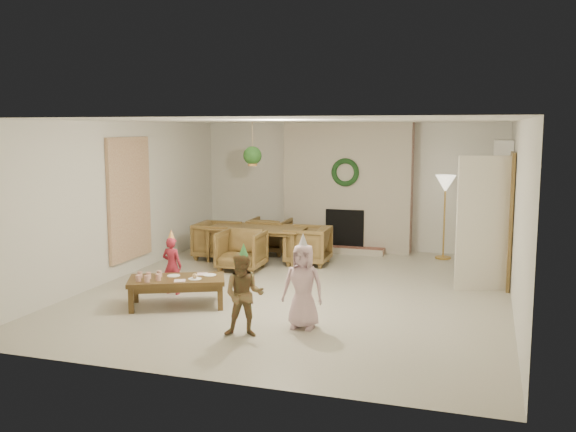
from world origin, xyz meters
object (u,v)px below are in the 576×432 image
at_px(dining_chair_right, 308,245).
at_px(child_red, 172,266).
at_px(child_pink, 303,286).
at_px(dining_chair_far, 270,235).
at_px(coffee_table_top, 177,280).
at_px(dining_table, 256,244).
at_px(dining_chair_left, 217,240).
at_px(dining_chair_near, 241,250).
at_px(child_plaid, 244,295).

height_order(dining_chair_right, child_red, child_red).
bearing_deg(child_pink, dining_chair_far, 114.28).
height_order(coffee_table_top, child_red, child_red).
bearing_deg(dining_table, dining_chair_left, -180.00).
height_order(dining_chair_right, coffee_table_top, dining_chair_right).
relative_size(dining_chair_left, child_red, 0.89).
relative_size(dining_table, dining_chair_near, 2.34).
bearing_deg(dining_table, child_red, -99.41).
bearing_deg(coffee_table_top, child_pink, -35.78).
xyz_separation_m(dining_chair_near, dining_chair_far, (-0.03, 1.54, 0.00)).
bearing_deg(dining_table, dining_chair_right, -0.00).
distance_m(dining_table, coffee_table_top, 3.07).
relative_size(coffee_table_top, child_red, 1.52).
bearing_deg(child_plaid, dining_chair_left, 105.68).
distance_m(dining_table, dining_chair_left, 0.77).
relative_size(dining_table, dining_chair_far, 2.34).
relative_size(dining_table, child_plaid, 1.78).
relative_size(child_red, child_pink, 0.81).
xyz_separation_m(dining_chair_near, child_red, (-0.38, -1.74, 0.08)).
height_order(dining_chair_far, dining_chair_right, same).
height_order(dining_chair_left, child_red, child_red).
bearing_deg(child_pink, dining_chair_left, 127.78).
distance_m(dining_chair_left, child_plaid, 4.45).
bearing_deg(child_red, dining_chair_far, -92.08).
bearing_deg(child_plaid, child_red, 127.44).
distance_m(dining_chair_near, dining_chair_right, 1.23).
relative_size(dining_chair_near, dining_chair_left, 1.00).
bearing_deg(dining_chair_near, child_plaid, -68.66).
height_order(dining_chair_near, coffee_table_top, dining_chair_near).
relative_size(dining_table, coffee_table_top, 1.37).
distance_m(dining_chair_left, dining_chair_right, 1.73).
xyz_separation_m(dining_chair_left, coffee_table_top, (0.77, -3.05, 0.02)).
bearing_deg(child_pink, dining_chair_near, 125.01).
height_order(dining_chair_left, child_pink, child_pink).
height_order(dining_chair_near, child_red, child_red).
xyz_separation_m(dining_table, child_pink, (1.88, -3.44, 0.21)).
bearing_deg(dining_chair_near, dining_table, 90.00).
xyz_separation_m(dining_chair_far, dining_chair_right, (0.98, -0.75, 0.00)).
xyz_separation_m(coffee_table_top, child_plaid, (1.32, -0.87, 0.13)).
height_order(dining_chair_far, child_plaid, child_plaid).
bearing_deg(dining_chair_near, child_red, -103.45).
distance_m(dining_chair_near, child_red, 1.78).
bearing_deg(dining_chair_left, child_plaid, -153.02).
bearing_deg(dining_chair_near, dining_chair_left, 135.00).
xyz_separation_m(dining_chair_far, child_pink, (1.90, -4.21, 0.17)).
bearing_deg(child_plaid, dining_chair_far, 93.46).
bearing_deg(dining_table, dining_chair_far, 90.00).
xyz_separation_m(dining_table, dining_chair_far, (-0.01, 0.77, 0.03)).
height_order(dining_table, dining_chair_far, dining_chair_far).
bearing_deg(dining_chair_right, coffee_table_top, -18.42).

